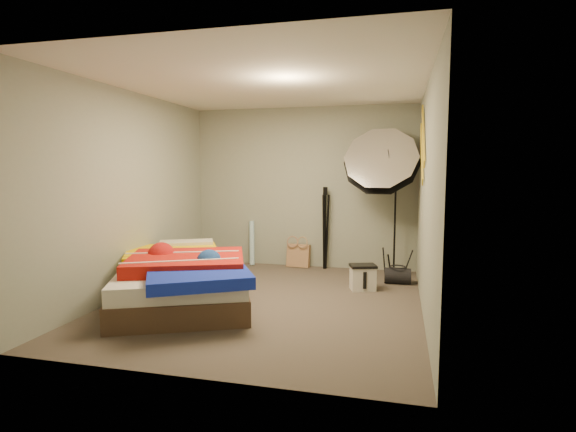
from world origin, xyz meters
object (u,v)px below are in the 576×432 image
(tote_bag, at_px, (298,256))
(photo_umbrella, at_px, (382,164))
(duffel_bag, at_px, (398,276))
(wrapping_roll, at_px, (252,243))
(camera_tripod, at_px, (325,222))
(camera_case, at_px, (363,278))
(bed, at_px, (184,278))

(tote_bag, relative_size, photo_umbrella, 0.16)
(tote_bag, relative_size, duffel_bag, 1.05)
(wrapping_roll, xyz_separation_m, duffel_bag, (2.31, -0.69, -0.25))
(wrapping_roll, bearing_deg, camera_tripod, -1.23)
(tote_bag, relative_size, camera_tripod, 0.28)
(photo_umbrella, bearing_deg, wrapping_roll, 170.47)
(camera_case, relative_size, bed, 0.13)
(tote_bag, distance_m, duffel_bag, 1.68)
(photo_umbrella, bearing_deg, camera_case, -102.96)
(camera_case, bearing_deg, bed, -169.91)
(camera_tripod, bearing_deg, wrapping_roll, 178.77)
(camera_case, bearing_deg, photo_umbrella, 59.23)
(wrapping_roll, relative_size, camera_case, 2.33)
(bed, distance_m, camera_tripod, 2.55)
(wrapping_roll, xyz_separation_m, bed, (-0.11, -2.17, -0.06))
(camera_tripod, bearing_deg, duffel_bag, -30.93)
(bed, bearing_deg, photo_umbrella, 40.28)
(wrapping_roll, bearing_deg, photo_umbrella, -9.53)
(tote_bag, bearing_deg, camera_tripod, 1.39)
(camera_case, xyz_separation_m, photo_umbrella, (0.18, 0.78, 1.47))
(bed, bearing_deg, duffel_bag, 31.60)
(duffel_bag, distance_m, photo_umbrella, 1.57)
(tote_bag, xyz_separation_m, photo_umbrella, (1.28, -0.34, 1.44))
(duffel_bag, bearing_deg, wrapping_roll, 161.60)
(wrapping_roll, distance_m, camera_tripod, 1.26)
(wrapping_roll, xyz_separation_m, camera_case, (1.87, -1.13, -0.20))
(wrapping_roll, distance_m, duffel_bag, 2.42)
(bed, bearing_deg, tote_bag, 67.96)
(duffel_bag, relative_size, photo_umbrella, 0.15)
(bed, bearing_deg, camera_case, 27.90)
(tote_bag, height_order, photo_umbrella, photo_umbrella)
(wrapping_roll, xyz_separation_m, camera_tripod, (1.20, -0.03, 0.38))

